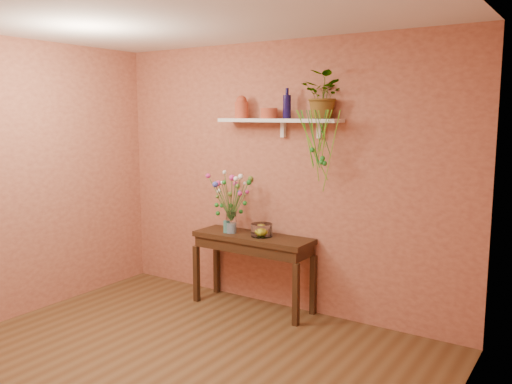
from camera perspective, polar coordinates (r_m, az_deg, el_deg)
room at (r=3.79m, az=-12.97°, el=-1.37°), size 4.04×4.04×2.70m
sideboard at (r=5.40m, az=-0.34°, el=-5.81°), size 1.26×0.41×0.77m
wall_shelf at (r=5.18m, az=2.55°, el=7.69°), size 1.30×0.24×0.19m
terracotta_jug at (r=5.42m, az=-1.57°, el=9.12°), size 0.18×0.18×0.23m
terracotta_pot at (r=5.22m, az=1.42°, el=8.50°), size 0.21×0.21×0.10m
blue_bottle at (r=5.13m, az=3.37°, el=9.24°), size 0.09×0.09×0.29m
spider_plant at (r=4.98m, az=7.41°, el=10.36°), size 0.45×0.41×0.44m
plant_fronds at (r=4.86m, az=6.79°, el=4.72°), size 0.46×0.24×0.75m
glass_vase at (r=5.45m, az=-2.69°, el=-3.45°), size 0.11×0.11×0.22m
bouquet at (r=5.40m, az=-2.74°, el=0.23°), size 0.52×0.56×0.51m
glass_bowl at (r=5.30m, az=0.61°, el=-4.18°), size 0.21×0.21×0.13m
lemon at (r=5.31m, az=0.58°, el=-4.30°), size 0.08×0.08×0.08m
carton at (r=5.46m, az=-3.15°, el=-3.76°), size 0.08×0.07×0.13m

